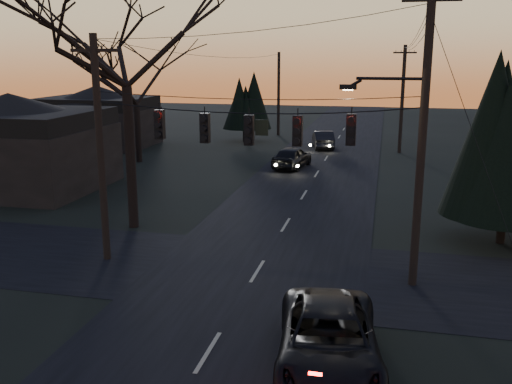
% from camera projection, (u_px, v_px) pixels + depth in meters
% --- Properties ---
extents(main_road, '(8.00, 120.00, 0.02)m').
position_uv_depth(main_road, '(299.00, 204.00, 30.39)').
color(main_road, black).
rests_on(main_road, ground).
extents(cross_road, '(60.00, 7.00, 0.02)m').
position_uv_depth(cross_road, '(257.00, 271.00, 20.91)').
color(cross_road, black).
rests_on(cross_road, ground).
extents(utility_pole_right, '(5.00, 0.30, 10.00)m').
position_uv_depth(utility_pole_right, '(412.00, 285.00, 19.73)').
color(utility_pole_right, black).
rests_on(utility_pole_right, ground).
extents(utility_pole_left, '(1.80, 0.30, 8.50)m').
position_uv_depth(utility_pole_left, '(107.00, 259.00, 22.21)').
color(utility_pole_left, black).
rests_on(utility_pole_left, ground).
extents(utility_pole_far_r, '(1.80, 0.30, 8.50)m').
position_uv_depth(utility_pole_far_r, '(399.00, 153.00, 46.26)').
color(utility_pole_far_r, black).
rests_on(utility_pole_far_r, ground).
extents(utility_pole_far_l, '(0.30, 0.30, 8.00)m').
position_uv_depth(utility_pole_far_l, '(278.00, 135.00, 56.33)').
color(utility_pole_far_l, black).
rests_on(utility_pole_far_l, ground).
extents(span_signal_assembly, '(11.50, 0.44, 1.56)m').
position_uv_depth(span_signal_assembly, '(251.00, 128.00, 19.73)').
color(span_signal_assembly, black).
rests_on(span_signal_assembly, ground).
extents(bare_tree_left, '(8.78, 8.78, 12.79)m').
position_uv_depth(bare_tree_left, '(124.00, 26.00, 24.26)').
color(bare_tree_left, black).
rests_on(bare_tree_left, ground).
extents(evergreen_right, '(4.93, 4.93, 7.13)m').
position_uv_depth(evergreen_right, '(510.00, 146.00, 23.11)').
color(evergreen_right, black).
rests_on(evergreen_right, ground).
extents(bare_tree_dist, '(7.61, 7.61, 8.49)m').
position_uv_depth(bare_tree_dist, '(135.00, 81.00, 40.93)').
color(bare_tree_dist, black).
rests_on(bare_tree_dist, ground).
extents(evergreen_dist, '(3.33, 3.33, 5.62)m').
position_uv_depth(evergreen_dist, '(245.00, 104.00, 51.28)').
color(evergreen_dist, black).
rests_on(evergreen_dist, ground).
extents(house_left_near, '(10.00, 8.00, 5.60)m').
position_uv_depth(house_left_near, '(12.00, 141.00, 33.40)').
color(house_left_near, black).
rests_on(house_left_near, ground).
extents(house_left_far, '(9.00, 7.00, 5.20)m').
position_uv_depth(house_left_far, '(98.00, 116.00, 49.26)').
color(house_left_far, black).
rests_on(house_left_far, ground).
extents(suv_near, '(3.19, 5.76, 1.53)m').
position_uv_depth(suv_near, '(329.00, 341.00, 14.30)').
color(suv_near, black).
rests_on(suv_near, ground).
extents(sedan_oncoming_a, '(2.53, 4.74, 1.53)m').
position_uv_depth(sedan_oncoming_a, '(292.00, 157.00, 39.81)').
color(sedan_oncoming_a, black).
rests_on(sedan_oncoming_a, ground).
extents(sedan_oncoming_b, '(2.45, 4.71, 1.48)m').
position_uv_depth(sedan_oncoming_b, '(323.00, 140.00, 48.27)').
color(sedan_oncoming_b, black).
rests_on(sedan_oncoming_b, ground).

